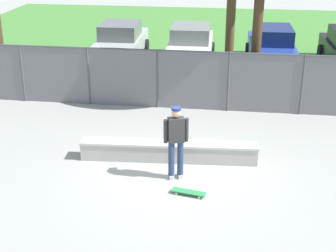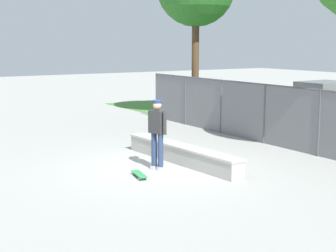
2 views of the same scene
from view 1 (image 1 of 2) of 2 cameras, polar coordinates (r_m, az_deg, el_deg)
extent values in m
plane|color=#9E9E99|center=(12.41, 0.66, -5.73)|extent=(80.00, 80.00, 0.00)
cube|color=#478438|center=(26.60, 4.86, 9.72)|extent=(28.27, 20.00, 0.02)
cube|color=#A8A59E|center=(13.11, 0.08, -3.00)|extent=(4.59, 0.72, 0.45)
cube|color=beige|center=(13.00, 0.08, -1.99)|extent=(4.64, 0.77, 0.06)
cube|color=beige|center=(12.32, 0.36, -5.69)|extent=(0.19, 0.28, 0.10)
cube|color=beige|center=(12.35, 1.37, -5.60)|extent=(0.19, 0.28, 0.10)
cylinder|color=navy|center=(12.07, 0.39, -3.71)|extent=(0.15, 0.15, 0.88)
cylinder|color=navy|center=(12.10, 1.42, -3.62)|extent=(0.15, 0.15, 0.88)
cube|color=#2D2D2D|center=(11.78, 0.92, -0.43)|extent=(0.43, 0.33, 0.60)
cylinder|color=#2D2D2D|center=(11.74, -0.27, -0.61)|extent=(0.10, 0.10, 0.58)
cylinder|color=#2D2D2D|center=(11.83, 2.11, -0.44)|extent=(0.10, 0.10, 0.58)
sphere|color=tan|center=(11.62, 0.94, 1.52)|extent=(0.22, 0.22, 0.22)
cylinder|color=navy|center=(11.58, 0.94, 1.98)|extent=(0.23, 0.23, 0.06)
cube|color=navy|center=(11.71, 0.82, 2.09)|extent=(0.23, 0.18, 0.02)
cube|color=#2D8C4C|center=(11.60, 2.36, -7.47)|extent=(0.82, 0.36, 0.02)
cube|color=#B2B2B7|center=(11.54, 3.66, -7.77)|extent=(0.09, 0.15, 0.02)
cube|color=#B2B2B7|center=(11.68, 1.08, -7.33)|extent=(0.09, 0.15, 0.02)
cylinder|color=silver|center=(11.49, 3.54, -8.12)|extent=(0.06, 0.04, 0.05)
cylinder|color=silver|center=(11.63, 3.78, -7.72)|extent=(0.06, 0.04, 0.05)
cylinder|color=silver|center=(11.62, 0.94, -7.67)|extent=(0.06, 0.04, 0.05)
cylinder|color=silver|center=(11.76, 1.21, -7.28)|extent=(0.06, 0.04, 0.05)
cylinder|color=#4C4C51|center=(17.86, -16.19, 5.76)|extent=(0.07, 0.07, 1.98)
cylinder|color=#4C4C51|center=(17.06, -8.99, 5.61)|extent=(0.07, 0.07, 1.98)
cylinder|color=#4C4C51|center=(16.55, -1.22, 5.36)|extent=(0.07, 0.07, 1.98)
cylinder|color=#4C4C51|center=(16.36, 6.87, 4.99)|extent=(0.07, 0.07, 1.98)
cylinder|color=#4C4C51|center=(16.49, 14.99, 4.52)|extent=(0.07, 0.07, 1.98)
cylinder|color=#4C4C51|center=(16.15, 2.87, 8.43)|extent=(16.27, 0.05, 0.05)
cube|color=slate|center=(16.41, 2.80, 5.19)|extent=(16.27, 0.01, 1.98)
cylinder|color=brown|center=(17.93, 7.10, 11.37)|extent=(0.32, 0.32, 4.91)
cylinder|color=#47301E|center=(16.88, 10.02, 9.44)|extent=(0.32, 0.32, 4.29)
cube|color=#B7BABF|center=(22.71, -5.30, 9.20)|extent=(1.93, 4.26, 0.70)
cube|color=slate|center=(22.42, -5.44, 10.77)|extent=(1.67, 2.15, 0.64)
cylinder|color=black|center=(24.22, -6.79, 9.12)|extent=(0.24, 0.65, 0.64)
cylinder|color=black|center=(23.89, -2.52, 9.07)|extent=(0.24, 0.65, 0.64)
cylinder|color=black|center=(21.76, -8.27, 7.52)|extent=(0.24, 0.65, 0.64)
cylinder|color=black|center=(21.40, -3.55, 7.45)|extent=(0.24, 0.65, 0.64)
cube|color=silver|center=(22.04, 2.59, 8.86)|extent=(1.93, 4.26, 0.70)
cube|color=gray|center=(21.75, 2.60, 10.48)|extent=(1.67, 2.15, 0.64)
cylinder|color=black|center=(23.46, 0.57, 8.84)|extent=(0.24, 0.65, 0.64)
cylinder|color=black|center=(23.36, 5.02, 8.69)|extent=(0.24, 0.65, 0.64)
cylinder|color=black|center=(20.95, -0.13, 7.16)|extent=(0.24, 0.65, 0.64)
cylinder|color=black|center=(20.84, 4.83, 7.00)|extent=(0.24, 0.65, 0.64)
cube|color=#233D9E|center=(22.18, 11.60, 8.51)|extent=(1.93, 4.26, 0.70)
cube|color=navy|center=(21.88, 11.77, 10.11)|extent=(1.67, 2.15, 0.64)
cylinder|color=black|center=(23.45, 9.06, 8.56)|extent=(0.24, 0.65, 0.64)
cylinder|color=black|center=(23.62, 13.47, 8.32)|extent=(0.24, 0.65, 0.64)
cylinder|color=black|center=(20.94, 9.35, 6.85)|extent=(0.24, 0.65, 0.64)
cylinder|color=black|center=(21.12, 14.25, 6.59)|extent=(0.24, 0.65, 0.64)
cylinder|color=black|center=(23.80, 16.93, 8.07)|extent=(0.24, 0.65, 0.64)
cylinder|color=black|center=(21.33, 18.10, 6.32)|extent=(0.24, 0.65, 0.64)
camera|label=2|loc=(11.02, 71.54, -7.08)|focal=54.58mm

